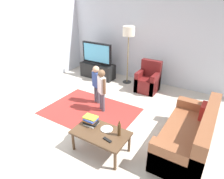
{
  "coord_description": "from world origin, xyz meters",
  "views": [
    {
      "loc": [
        2.13,
        -2.85,
        2.64
      ],
      "look_at": [
        0.0,
        0.6,
        0.65
      ],
      "focal_mm": 31.52,
      "sensor_mm": 36.0,
      "label": 1
    }
  ],
  "objects_px": {
    "armchair": "(148,81)",
    "plate": "(107,129)",
    "book_stack": "(91,121)",
    "bottle": "(119,129)",
    "tv_remote": "(107,140)",
    "coffee_table": "(101,134)",
    "child_center": "(102,87)",
    "couch": "(191,137)",
    "tv": "(97,54)",
    "child_near_tv": "(96,81)",
    "tv_stand": "(98,71)",
    "floor_lamp": "(129,34)"
  },
  "relations": [
    {
      "from": "armchair",
      "to": "plate",
      "type": "height_order",
      "value": "armchair"
    },
    {
      "from": "armchair",
      "to": "book_stack",
      "type": "xyz_separation_m",
      "value": [
        -0.05,
        -2.73,
        0.2
      ]
    },
    {
      "from": "bottle",
      "to": "armchair",
      "type": "bearing_deg",
      "value": 101.74
    },
    {
      "from": "tv_remote",
      "to": "coffee_table",
      "type": "bearing_deg",
      "value": 162.48
    },
    {
      "from": "child_center",
      "to": "plate",
      "type": "height_order",
      "value": "child_center"
    },
    {
      "from": "couch",
      "to": "tv_remote",
      "type": "relative_size",
      "value": 10.59
    },
    {
      "from": "tv",
      "to": "child_near_tv",
      "type": "distance_m",
      "value": 1.75
    },
    {
      "from": "armchair",
      "to": "coffee_table",
      "type": "height_order",
      "value": "armchair"
    },
    {
      "from": "couch",
      "to": "armchair",
      "type": "relative_size",
      "value": 2.0
    },
    {
      "from": "tv_remote",
      "to": "child_center",
      "type": "bearing_deg",
      "value": 138.63
    },
    {
      "from": "tv_stand",
      "to": "child_near_tv",
      "type": "xyz_separation_m",
      "value": [
        1.0,
        -1.44,
        0.37
      ]
    },
    {
      "from": "floor_lamp",
      "to": "book_stack",
      "type": "relative_size",
      "value": 6.04
    },
    {
      "from": "couch",
      "to": "floor_lamp",
      "type": "bearing_deg",
      "value": 138.84
    },
    {
      "from": "couch",
      "to": "coffee_table",
      "type": "height_order",
      "value": "couch"
    },
    {
      "from": "child_near_tv",
      "to": "bottle",
      "type": "bearing_deg",
      "value": -42.76
    },
    {
      "from": "tv_stand",
      "to": "couch",
      "type": "relative_size",
      "value": 0.67
    },
    {
      "from": "couch",
      "to": "tv_remote",
      "type": "xyz_separation_m",
      "value": [
        -1.16,
        -1.01,
        0.14
      ]
    },
    {
      "from": "tv",
      "to": "couch",
      "type": "distance_m",
      "value": 4.05
    },
    {
      "from": "floor_lamp",
      "to": "plate",
      "type": "bearing_deg",
      "value": -69.18
    },
    {
      "from": "tv_stand",
      "to": "child_near_tv",
      "type": "relative_size",
      "value": 1.17
    },
    {
      "from": "coffee_table",
      "to": "book_stack",
      "type": "height_order",
      "value": "book_stack"
    },
    {
      "from": "tv_stand",
      "to": "child_near_tv",
      "type": "height_order",
      "value": "child_near_tv"
    },
    {
      "from": "coffee_table",
      "to": "tv_remote",
      "type": "bearing_deg",
      "value": -28.61
    },
    {
      "from": "child_center",
      "to": "plate",
      "type": "distance_m",
      "value": 1.36
    },
    {
      "from": "floor_lamp",
      "to": "book_stack",
      "type": "xyz_separation_m",
      "value": [
        0.76,
        -2.92,
        -1.05
      ]
    },
    {
      "from": "tv",
      "to": "armchair",
      "type": "bearing_deg",
      "value": -0.57
    },
    {
      "from": "book_stack",
      "to": "tv_remote",
      "type": "relative_size",
      "value": 1.73
    },
    {
      "from": "coffee_table",
      "to": "child_near_tv",
      "type": "bearing_deg",
      "value": 128.0
    },
    {
      "from": "tv",
      "to": "bottle",
      "type": "distance_m",
      "value": 3.68
    },
    {
      "from": "tv_stand",
      "to": "floor_lamp",
      "type": "bearing_deg",
      "value": 8.13
    },
    {
      "from": "bottle",
      "to": "book_stack",
      "type": "bearing_deg",
      "value": 179.74
    },
    {
      "from": "tv",
      "to": "plate",
      "type": "xyz_separation_m",
      "value": [
        2.17,
        -2.73,
        -0.42
      ]
    },
    {
      "from": "child_near_tv",
      "to": "bottle",
      "type": "height_order",
      "value": "child_near_tv"
    },
    {
      "from": "tv",
      "to": "couch",
      "type": "bearing_deg",
      "value": -29.2
    },
    {
      "from": "child_near_tv",
      "to": "bottle",
      "type": "distance_m",
      "value": 1.96
    },
    {
      "from": "bottle",
      "to": "plate",
      "type": "height_order",
      "value": "bottle"
    },
    {
      "from": "tv_remote",
      "to": "plate",
      "type": "xyz_separation_m",
      "value": [
        -0.17,
        0.24,
        -0.0
      ]
    },
    {
      "from": "floor_lamp",
      "to": "coffee_table",
      "type": "relative_size",
      "value": 1.78
    },
    {
      "from": "child_near_tv",
      "to": "armchair",
      "type": "bearing_deg",
      "value": 58.26
    },
    {
      "from": "bottle",
      "to": "tv_remote",
      "type": "relative_size",
      "value": 1.73
    },
    {
      "from": "floor_lamp",
      "to": "plate",
      "type": "xyz_separation_m",
      "value": [
        1.1,
        -2.9,
        -1.12
      ]
    },
    {
      "from": "tv_stand",
      "to": "book_stack",
      "type": "bearing_deg",
      "value": -56.64
    },
    {
      "from": "floor_lamp",
      "to": "child_center",
      "type": "distance_m",
      "value": 2.07
    },
    {
      "from": "child_near_tv",
      "to": "coffee_table",
      "type": "xyz_separation_m",
      "value": [
        1.11,
        -1.43,
        -0.24
      ]
    },
    {
      "from": "tv",
      "to": "tv_remote",
      "type": "distance_m",
      "value": 3.8
    },
    {
      "from": "armchair",
      "to": "tv_remote",
      "type": "height_order",
      "value": "armchair"
    },
    {
      "from": "book_stack",
      "to": "plate",
      "type": "height_order",
      "value": "book_stack"
    },
    {
      "from": "couch",
      "to": "coffee_table",
      "type": "xyz_separation_m",
      "value": [
        -1.38,
        -0.89,
        0.08
      ]
    },
    {
      "from": "tv_stand",
      "to": "bottle",
      "type": "relative_size",
      "value": 4.08
    },
    {
      "from": "tv_stand",
      "to": "tv_remote",
      "type": "height_order",
      "value": "tv_stand"
    }
  ]
}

